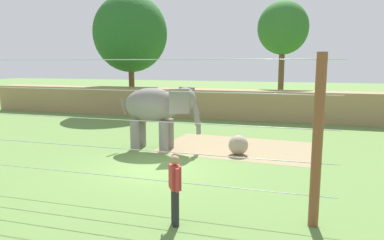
# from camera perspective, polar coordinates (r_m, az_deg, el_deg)

# --- Properties ---
(ground_plane) EXTENTS (120.00, 120.00, 0.00)m
(ground_plane) POSITION_cam_1_polar(r_m,az_deg,el_deg) (13.07, -5.84, -7.61)
(ground_plane) COLOR #5B7F3D
(dirt_patch) EXTENTS (6.81, 4.80, 0.01)m
(dirt_patch) POSITION_cam_1_polar(r_m,az_deg,el_deg) (16.24, 7.17, -4.31)
(dirt_patch) COLOR #937F5B
(dirt_patch) RESTS_ON ground
(embankment_wall) EXTENTS (36.00, 1.80, 1.93)m
(embankment_wall) POSITION_cam_1_polar(r_m,az_deg,el_deg) (24.55, 5.16, 2.56)
(embankment_wall) COLOR #997F56
(embankment_wall) RESTS_ON ground
(elephant) EXTENTS (3.67, 1.55, 2.72)m
(elephant) POSITION_cam_1_polar(r_m,az_deg,el_deg) (15.57, -5.41, 1.88)
(elephant) COLOR gray
(elephant) RESTS_ON ground
(enrichment_ball) EXTENTS (0.80, 0.80, 0.80)m
(enrichment_ball) POSITION_cam_1_polar(r_m,az_deg,el_deg) (14.91, 7.34, -3.95)
(enrichment_ball) COLOR gray
(enrichment_ball) RESTS_ON ground
(cable_fence) EXTENTS (11.53, 0.23, 3.98)m
(cable_fence) POSITION_cam_1_polar(r_m,az_deg,el_deg) (9.81, -13.13, -1.39)
(cable_fence) COLOR brown
(cable_fence) RESTS_ON ground
(zookeeper) EXTENTS (0.42, 0.53, 1.67)m
(zookeeper) POSITION_cam_1_polar(r_m,az_deg,el_deg) (8.41, -2.72, -10.53)
(zookeeper) COLOR #232328
(zookeeper) RESTS_ON ground
(tree_far_left) EXTENTS (5.70, 5.70, 8.97)m
(tree_far_left) POSITION_cam_1_polar(r_m,az_deg,el_deg) (29.07, -9.73, 13.35)
(tree_far_left) COLOR brown
(tree_far_left) RESTS_ON ground
(tree_left_of_centre) EXTENTS (3.90, 3.90, 8.43)m
(tree_left_of_centre) POSITION_cam_1_polar(r_m,az_deg,el_deg) (29.51, 14.19, 13.85)
(tree_left_of_centre) COLOR brown
(tree_left_of_centre) RESTS_ON ground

